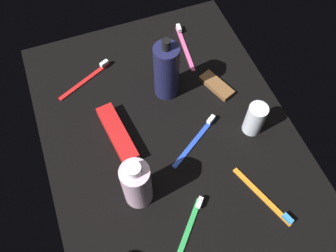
{
  "coord_description": "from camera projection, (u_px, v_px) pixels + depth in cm",
  "views": [
    {
      "loc": [
        42.27,
        -15.75,
        81.12
      ],
      "look_at": [
        0.0,
        0.0,
        3.0
      ],
      "focal_mm": 37.71,
      "sensor_mm": 36.0,
      "label": 1
    }
  ],
  "objects": [
    {
      "name": "toothpaste_box_red",
      "position": [
        117.0,
        134.0,
        0.91
      ],
      "size": [
        18.03,
        6.7,
        3.2
      ],
      "primitive_type": "cube",
      "rotation": [
        0.0,
        0.0,
        0.13
      ],
      "color": "red",
      "rests_on": "ground_plane"
    },
    {
      "name": "toothbrush_blue",
      "position": [
        197.0,
        138.0,
        0.91
      ],
      "size": [
        10.73,
        15.8,
        2.1
      ],
      "color": "blue",
      "rests_on": "ground_plane"
    },
    {
      "name": "bodywash_bottle",
      "position": [
        137.0,
        184.0,
        0.78
      ],
      "size": [
        6.59,
        6.59,
        16.6
      ],
      "color": "silver",
      "rests_on": "ground_plane"
    },
    {
      "name": "ground_plane",
      "position": [
        168.0,
        133.0,
        0.93
      ],
      "size": [
        84.0,
        64.0,
        1.2
      ],
      "primitive_type": "cube",
      "color": "black"
    },
    {
      "name": "deodorant_stick",
      "position": [
        255.0,
        119.0,
        0.89
      ],
      "size": [
        4.88,
        4.88,
        9.74
      ],
      "primitive_type": "cylinder",
      "color": "silver",
      "rests_on": "ground_plane"
    },
    {
      "name": "toothbrush_red",
      "position": [
        88.0,
        78.0,
        1.01
      ],
      "size": [
        8.9,
        16.73,
        2.1
      ],
      "color": "red",
      "rests_on": "ground_plane"
    },
    {
      "name": "toothbrush_pink",
      "position": [
        184.0,
        45.0,
        1.07
      ],
      "size": [
        18.03,
        3.1,
        2.1
      ],
      "color": "#E55999",
      "rests_on": "ground_plane"
    },
    {
      "name": "toothbrush_green",
      "position": [
        188.0,
        230.0,
        0.79
      ],
      "size": [
        14.13,
        12.99,
        2.1
      ],
      "color": "green",
      "rests_on": "ground_plane"
    },
    {
      "name": "lotion_bottle",
      "position": [
        166.0,
        71.0,
        0.92
      ],
      "size": [
        6.69,
        6.69,
        19.95
      ],
      "color": "#1C1E46",
      "rests_on": "ground_plane"
    },
    {
      "name": "snack_bar_brown",
      "position": [
        216.0,
        85.0,
        0.99
      ],
      "size": [
        11.14,
        7.45,
        1.5
      ],
      "primitive_type": "cube",
      "rotation": [
        0.0,
        0.0,
        0.37
      ],
      "color": "brown",
      "rests_on": "ground_plane"
    },
    {
      "name": "toothbrush_orange",
      "position": [
        266.0,
        199.0,
        0.83
      ],
      "size": [
        17.34,
        7.25,
        2.1
      ],
      "color": "orange",
      "rests_on": "ground_plane"
    }
  ]
}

